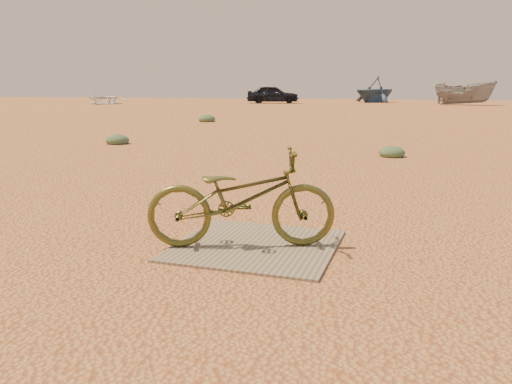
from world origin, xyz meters
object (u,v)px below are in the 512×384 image
(boat_near_left, at_px, (103,98))
(boat_mid_right, at_px, (464,93))
(boat_far_left, at_px, (375,89))
(bicycle, at_px, (241,198))
(plywood_board, at_px, (256,245))
(car, at_px, (273,94))

(boat_near_left, relative_size, boat_mid_right, 0.96)
(boat_near_left, xyz_separation_m, boat_far_left, (22.40, 11.89, 0.75))
(bicycle, distance_m, boat_far_left, 46.37)
(plywood_board, distance_m, boat_mid_right, 41.03)
(plywood_board, distance_m, car, 42.30)
(boat_far_left, bearing_deg, bicycle, -46.24)
(car, height_order, boat_mid_right, boat_mid_right)
(boat_near_left, bearing_deg, boat_mid_right, -3.13)
(car, relative_size, boat_mid_right, 0.95)
(bicycle, bearing_deg, boat_far_left, -16.81)
(plywood_board, bearing_deg, car, 105.98)
(bicycle, bearing_deg, plywood_board, -73.32)
(plywood_board, height_order, boat_far_left, boat_far_left)
(bicycle, bearing_deg, boat_mid_right, -26.98)
(plywood_board, height_order, bicycle, bicycle)
(bicycle, height_order, car, car)
(plywood_board, height_order, boat_mid_right, boat_mid_right)
(plywood_board, distance_m, boat_near_left, 42.69)
(boat_mid_right, bearing_deg, car, 114.32)
(plywood_board, distance_m, bicycle, 0.45)
(boat_near_left, height_order, boat_mid_right, boat_mid_right)
(plywood_board, distance_m, boat_far_left, 46.30)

